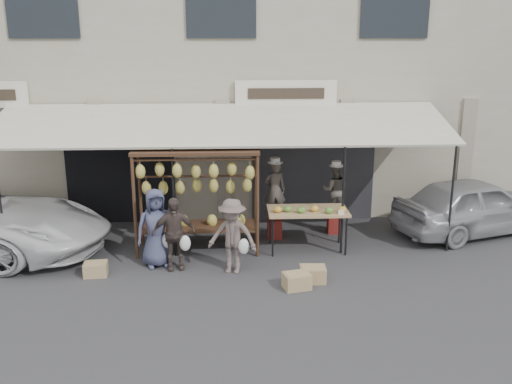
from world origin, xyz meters
TOP-DOWN VIEW (x-y plane):
  - ground_plane at (0.00, 0.00)m, footprint 90.00×90.00m
  - shophouse at (-0.00, 6.50)m, footprint 24.00×6.15m
  - awning at (0.01, 2.28)m, footprint 10.00×2.35m
  - banana_rack at (-0.54, 1.38)m, footprint 2.60×0.90m
  - produce_table at (1.80, 1.33)m, footprint 1.70×0.90m
  - vendor_left at (1.16, 2.14)m, footprint 0.51×0.35m
  - vendor_right at (2.57, 2.41)m, footprint 0.67×0.56m
  - customer_left at (-1.32, 0.64)m, footprint 0.90×0.72m
  - customer_mid at (-0.96, 0.47)m, footprint 0.91×0.50m
  - customer_right at (0.19, 0.24)m, footprint 1.08×0.79m
  - stool_left at (1.16, 2.14)m, footprint 0.39×0.39m
  - stool_right at (2.57, 2.41)m, footprint 0.38×0.38m
  - crate_near_a at (1.36, -0.54)m, footprint 0.55×0.47m
  - crate_near_b at (1.69, -0.26)m, footprint 0.50×0.39m
  - crate_far at (-2.46, 0.20)m, footprint 0.47×0.37m
  - sedan at (5.83, 2.25)m, footprint 4.21×2.71m

SIDE VIEW (x-z plane):
  - ground_plane at x=0.00m, z-range 0.00..0.00m
  - crate_far at x=-2.46m, z-range 0.00..0.26m
  - crate_near_a at x=1.36m, z-range 0.00..0.29m
  - crate_near_b at x=1.69m, z-range 0.00..0.29m
  - stool_right at x=2.57m, z-range 0.00..0.42m
  - stool_left at x=1.16m, z-range 0.00..0.45m
  - sedan at x=5.83m, z-range 0.00..1.33m
  - customer_mid at x=-0.96m, z-range 0.00..1.47m
  - customer_right at x=0.19m, z-range 0.00..1.49m
  - customer_left at x=-1.32m, z-range 0.00..1.60m
  - produce_table at x=1.80m, z-range 0.35..1.39m
  - vendor_right at x=2.57m, z-range 0.42..1.65m
  - vendor_left at x=1.16m, z-range 0.45..1.79m
  - banana_rack at x=-0.54m, z-range 0.45..2.68m
  - awning at x=0.01m, z-range 1.12..4.03m
  - shophouse at x=0.00m, z-range 0.00..7.30m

